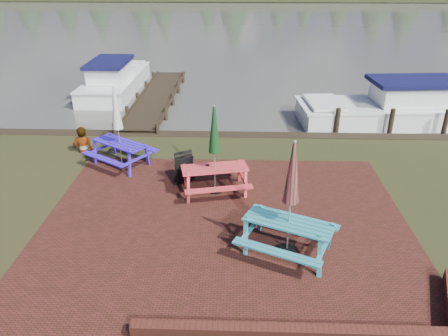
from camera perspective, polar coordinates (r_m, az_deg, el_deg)
The scene contains 12 objects.
ground at distance 10.03m, azimuth -0.08°, elevation -10.41°, with size 120.00×120.00×0.00m, color black.
paving at distance 10.85m, azimuth 0.11°, elevation -7.25°, with size 9.00×7.50×0.02m, color #341710.
brick_wall at distance 8.31m, azimuth 15.16°, elevation -19.42°, with size 6.21×1.79×0.30m.
water at distance 45.47m, azimuth 1.66°, elevation 18.33°, with size 120.00×60.00×0.02m, color #423F38.
picnic_table_teal at distance 9.49m, azimuth 8.52°, elevation -6.28°, with size 2.45×2.34×2.65m.
picnic_table_red at distance 11.85m, azimuth -1.23°, elevation 0.59°, with size 2.11×1.96×2.51m.
picnic_table_blue at distance 13.87m, azimuth -13.53°, elevation 3.71°, with size 2.38×2.32×2.50m.
chalkboard at distance 12.58m, azimuth -5.24°, elevation -0.05°, with size 0.59×0.78×0.90m.
jetty at distance 20.57m, azimuth -8.85°, elevation 9.10°, with size 1.76×9.08×1.00m.
boat_jetty at distance 22.83m, azimuth -14.08°, elevation 10.96°, with size 2.25×6.48×1.87m.
boat_near at distance 19.04m, azimuth 21.32°, elevation 7.15°, with size 7.51×3.15×1.98m.
person at distance 15.17m, azimuth -18.26°, elevation 5.07°, with size 0.65×0.42×1.77m, color gray.
Camera 1 is at (0.29, -8.08, 5.93)m, focal length 35.00 mm.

